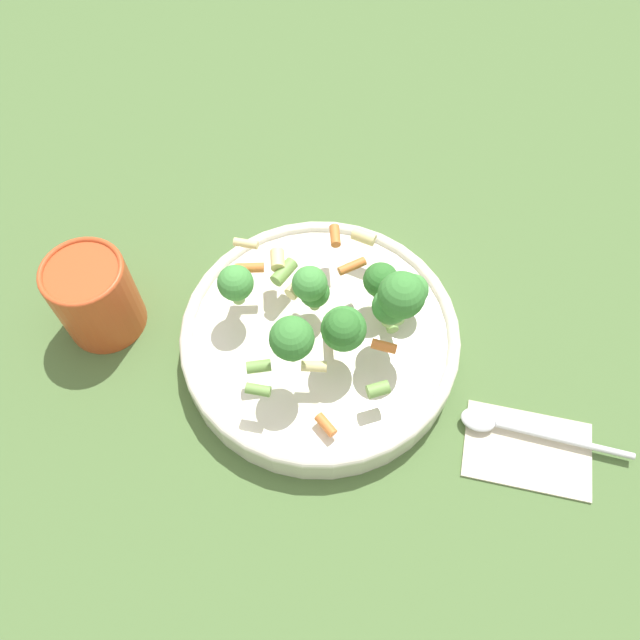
# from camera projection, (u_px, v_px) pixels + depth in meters

# --- Properties ---
(ground_plane) EXTENTS (3.00, 3.00, 0.00)m
(ground_plane) POSITION_uv_depth(u_px,v_px,m) (320.00, 347.00, 0.70)
(ground_plane) COLOR #4C6B38
(bowl) EXTENTS (0.30, 0.30, 0.04)m
(bowl) POSITION_uv_depth(u_px,v_px,m) (320.00, 338.00, 0.68)
(bowl) COLOR silver
(bowl) RESTS_ON ground_plane
(pasta_salad) EXTENTS (0.23, 0.23, 0.11)m
(pasta_salad) POSITION_uv_depth(u_px,v_px,m) (342.00, 305.00, 0.61)
(pasta_salad) COLOR #8CB766
(pasta_salad) RESTS_ON bowl
(cup) EXTENTS (0.09, 0.09, 0.10)m
(cup) POSITION_uv_depth(u_px,v_px,m) (95.00, 296.00, 0.67)
(cup) COLOR #CC4C23
(cup) RESTS_ON ground_plane
(napkin) EXTENTS (0.15, 0.13, 0.01)m
(napkin) POSITION_uv_depth(u_px,v_px,m) (528.00, 449.00, 0.63)
(napkin) COLOR beige
(napkin) RESTS_ON ground_plane
(spoon) EXTENTS (0.16, 0.09, 0.01)m
(spoon) POSITION_uv_depth(u_px,v_px,m) (514.00, 428.00, 0.64)
(spoon) COLOR silver
(spoon) RESTS_ON napkin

